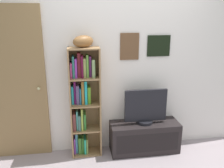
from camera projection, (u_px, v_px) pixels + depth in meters
The scene contains 6 objects.
back_wall at pixel (123, 64), 3.29m from camera, with size 4.80×0.08×2.58m.
bookshelf at pixel (83, 102), 3.22m from camera, with size 0.42×0.25×1.55m.
football at pixel (83, 41), 2.96m from camera, with size 0.29×0.16×0.16m, color brown.
tv_stand at pixel (144, 137), 3.42m from camera, with size 1.00×0.37×0.45m.
television at pixel (146, 107), 3.29m from camera, with size 0.61×0.22×0.51m.
door at pixel (15, 86), 3.09m from camera, with size 0.82×0.09×2.10m.
Camera 1 is at (-0.64, -2.04, 1.94)m, focal length 36.99 mm.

